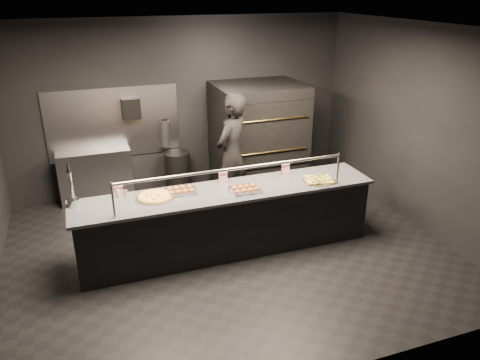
{
  "coord_description": "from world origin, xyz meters",
  "views": [
    {
      "loc": [
        -1.76,
        -5.45,
        3.48
      ],
      "look_at": [
        0.26,
        0.2,
        0.95
      ],
      "focal_mm": 35.0,
      "sensor_mm": 36.0,
      "label": 1
    }
  ],
  "objects_px": {
    "beer_tap": "(72,193)",
    "fire_extinguisher": "(165,133)",
    "prep_shelf": "(96,176)",
    "pizza_oven": "(258,137)",
    "square_pizza": "(319,180)",
    "slider_tray_b": "(245,189)",
    "trash_bin": "(178,172)",
    "round_pizza": "(155,197)",
    "service_counter": "(227,220)",
    "worker": "(232,154)",
    "slider_tray_a": "(181,190)",
    "towel_dispenser": "(131,109)"
  },
  "relations": [
    {
      "from": "beer_tap",
      "to": "slider_tray_b",
      "type": "relative_size",
      "value": 1.34
    },
    {
      "from": "service_counter",
      "to": "trash_bin",
      "type": "xyz_separation_m",
      "value": [
        -0.2,
        2.22,
        -0.09
      ]
    },
    {
      "from": "slider_tray_a",
      "to": "trash_bin",
      "type": "xyz_separation_m",
      "value": [
        0.4,
        2.07,
        -0.57
      ]
    },
    {
      "from": "service_counter",
      "to": "slider_tray_b",
      "type": "bearing_deg",
      "value": -24.02
    },
    {
      "from": "beer_tap",
      "to": "fire_extinguisher",
      "type": "bearing_deg",
      "value": 53.99
    },
    {
      "from": "prep_shelf",
      "to": "slider_tray_a",
      "type": "distance_m",
      "value": 2.44
    },
    {
      "from": "pizza_oven",
      "to": "prep_shelf",
      "type": "relative_size",
      "value": 1.59
    },
    {
      "from": "fire_extinguisher",
      "to": "worker",
      "type": "bearing_deg",
      "value": -55.73
    },
    {
      "from": "service_counter",
      "to": "beer_tap",
      "type": "relative_size",
      "value": 6.84
    },
    {
      "from": "fire_extinguisher",
      "to": "beer_tap",
      "type": "distance_m",
      "value": 2.72
    },
    {
      "from": "prep_shelf",
      "to": "worker",
      "type": "relative_size",
      "value": 0.62
    },
    {
      "from": "pizza_oven",
      "to": "square_pizza",
      "type": "xyz_separation_m",
      "value": [
        0.11,
        -2.04,
        -0.03
      ]
    },
    {
      "from": "fire_extinguisher",
      "to": "slider_tray_b",
      "type": "xyz_separation_m",
      "value": [
        0.57,
        -2.5,
        -0.12
      ]
    },
    {
      "from": "pizza_oven",
      "to": "towel_dispenser",
      "type": "relative_size",
      "value": 5.46
    },
    {
      "from": "fire_extinguisher",
      "to": "slider_tray_b",
      "type": "height_order",
      "value": "fire_extinguisher"
    },
    {
      "from": "slider_tray_b",
      "to": "square_pizza",
      "type": "height_order",
      "value": "slider_tray_b"
    },
    {
      "from": "towel_dispenser",
      "to": "trash_bin",
      "type": "bearing_deg",
      "value": -13.65
    },
    {
      "from": "towel_dispenser",
      "to": "trash_bin",
      "type": "height_order",
      "value": "towel_dispenser"
    },
    {
      "from": "beer_tap",
      "to": "square_pizza",
      "type": "distance_m",
      "value": 3.28
    },
    {
      "from": "trash_bin",
      "to": "beer_tap",
      "type": "bearing_deg",
      "value": -130.89
    },
    {
      "from": "square_pizza",
      "to": "trash_bin",
      "type": "distance_m",
      "value": 2.86
    },
    {
      "from": "prep_shelf",
      "to": "beer_tap",
      "type": "relative_size",
      "value": 2.0
    },
    {
      "from": "beer_tap",
      "to": "slider_tray_b",
      "type": "height_order",
      "value": "beer_tap"
    },
    {
      "from": "service_counter",
      "to": "prep_shelf",
      "type": "height_order",
      "value": "service_counter"
    },
    {
      "from": "fire_extinguisher",
      "to": "slider_tray_a",
      "type": "relative_size",
      "value": 1.12
    },
    {
      "from": "slider_tray_a",
      "to": "worker",
      "type": "distance_m",
      "value": 1.5
    },
    {
      "from": "beer_tap",
      "to": "square_pizza",
      "type": "xyz_separation_m",
      "value": [
        3.26,
        -0.34,
        -0.15
      ]
    },
    {
      "from": "prep_shelf",
      "to": "trash_bin",
      "type": "relative_size",
      "value": 1.62
    },
    {
      "from": "pizza_oven",
      "to": "slider_tray_b",
      "type": "relative_size",
      "value": 4.27
    },
    {
      "from": "beer_tap",
      "to": "worker",
      "type": "bearing_deg",
      "value": 22.35
    },
    {
      "from": "pizza_oven",
      "to": "fire_extinguisher",
      "type": "bearing_deg",
      "value": 162.11
    },
    {
      "from": "pizza_oven",
      "to": "prep_shelf",
      "type": "height_order",
      "value": "pizza_oven"
    },
    {
      "from": "fire_extinguisher",
      "to": "square_pizza",
      "type": "relative_size",
      "value": 1.09
    },
    {
      "from": "slider_tray_b",
      "to": "trash_bin",
      "type": "xyz_separation_m",
      "value": [
        -0.42,
        2.32,
        -0.57
      ]
    },
    {
      "from": "round_pizza",
      "to": "slider_tray_b",
      "type": "relative_size",
      "value": 1.15
    },
    {
      "from": "towel_dispenser",
      "to": "slider_tray_a",
      "type": "height_order",
      "value": "towel_dispenser"
    },
    {
      "from": "prep_shelf",
      "to": "beer_tap",
      "type": "height_order",
      "value": "beer_tap"
    },
    {
      "from": "trash_bin",
      "to": "worker",
      "type": "relative_size",
      "value": 0.38
    },
    {
      "from": "worker",
      "to": "slider_tray_a",
      "type": "bearing_deg",
      "value": 2.62
    },
    {
      "from": "beer_tap",
      "to": "round_pizza",
      "type": "bearing_deg",
      "value": -6.26
    },
    {
      "from": "fire_extinguisher",
      "to": "slider_tray_a",
      "type": "distance_m",
      "value": 2.27
    },
    {
      "from": "service_counter",
      "to": "prep_shelf",
      "type": "relative_size",
      "value": 3.42
    },
    {
      "from": "round_pizza",
      "to": "service_counter",
      "type": "bearing_deg",
      "value": -5.4
    },
    {
      "from": "service_counter",
      "to": "fire_extinguisher",
      "type": "xyz_separation_m",
      "value": [
        -0.35,
        2.4,
        0.6
      ]
    },
    {
      "from": "fire_extinguisher",
      "to": "square_pizza",
      "type": "bearing_deg",
      "value": -56.78
    },
    {
      "from": "slider_tray_b",
      "to": "prep_shelf",
      "type": "bearing_deg",
      "value": 126.99
    },
    {
      "from": "prep_shelf",
      "to": "slider_tray_a",
      "type": "height_order",
      "value": "slider_tray_a"
    },
    {
      "from": "prep_shelf",
      "to": "square_pizza",
      "type": "xyz_separation_m",
      "value": [
        2.91,
        -2.46,
        0.49
      ]
    },
    {
      "from": "worker",
      "to": "square_pizza",
      "type": "bearing_deg",
      "value": 80.6
    },
    {
      "from": "round_pizza",
      "to": "worker",
      "type": "distance_m",
      "value": 1.8
    }
  ]
}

